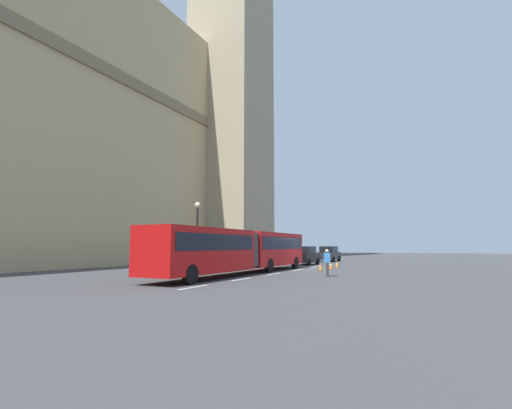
{
  "coord_description": "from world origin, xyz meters",
  "views": [
    {
      "loc": [
        -29.38,
        -10.31,
        1.89
      ],
      "look_at": [
        -2.03,
        3.34,
        5.31
      ],
      "focal_mm": 26.09,
      "sensor_mm": 36.0,
      "label": 1
    }
  ],
  "objects": [
    {
      "name": "traffic_cone_east",
      "position": [
        2.9,
        -2.04,
        0.28
      ],
      "size": [
        0.36,
        0.36,
        0.58
      ],
      "color": "black",
      "rests_on": "ground_plane"
    },
    {
      "name": "sedan_lead",
      "position": [
        6.55,
        2.09,
        0.91
      ],
      "size": [
        4.4,
        1.86,
        1.85
      ],
      "color": "black",
      "rests_on": "ground_plane"
    },
    {
      "name": "sedan_trailing",
      "position": [
        15.82,
        2.18,
        0.91
      ],
      "size": [
        4.4,
        1.86,
        1.85
      ],
      "color": "black",
      "rests_on": "ground_plane"
    },
    {
      "name": "articulated_bus",
      "position": [
        -7.01,
        1.99,
        1.75
      ],
      "size": [
        17.8,
        2.54,
        2.9
      ],
      "color": "#B20F0F",
      "rests_on": "ground_plane"
    },
    {
      "name": "traffic_cone_west",
      "position": [
        -1.42,
        -1.87,
        0.28
      ],
      "size": [
        0.36,
        0.36,
        0.58
      ],
      "color": "black",
      "rests_on": "ground_plane"
    },
    {
      "name": "ground_plane",
      "position": [
        0.0,
        0.0,
        0.0
      ],
      "size": [
        160.0,
        160.0,
        0.0
      ],
      "primitive_type": "plane",
      "color": "#424244"
    },
    {
      "name": "pedestrian_near_cones",
      "position": [
        -6.59,
        -3.87,
        0.91
      ],
      "size": [
        0.35,
        0.45,
        1.69
      ],
      "color": "#333333",
      "rests_on": "ground_plane"
    },
    {
      "name": "traffic_cone_middle",
      "position": [
        1.08,
        -1.99,
        0.28
      ],
      "size": [
        0.36,
        0.36,
        0.58
      ],
      "color": "black",
      "rests_on": "ground_plane"
    },
    {
      "name": "lane_centre_marking",
      "position": [
        -3.64,
        0.0,
        0.01
      ],
      "size": [
        25.2,
        0.16,
        0.01
      ],
      "color": "silver",
      "rests_on": "ground_plane"
    },
    {
      "name": "street_lamp",
      "position": [
        -5.83,
        6.5,
        3.06
      ],
      "size": [
        0.44,
        0.44,
        5.27
      ],
      "color": "black",
      "rests_on": "ground_plane"
    }
  ]
}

